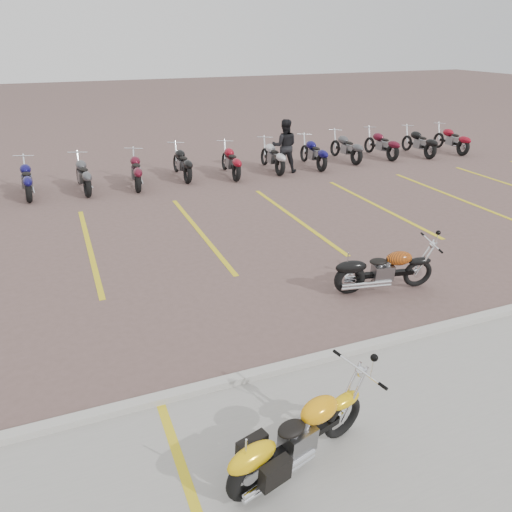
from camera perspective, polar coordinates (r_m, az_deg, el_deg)
The scene contains 8 objects.
ground at distance 9.35m, azimuth 0.38°, elevation -5.52°, with size 100.00×100.00×0.00m, color brown.
concrete_apron at distance 6.33m, azimuth 17.64°, elevation -24.28°, with size 60.00×5.00×0.01m, color #9E9B93.
curb at distance 7.80m, azimuth 6.10°, elevation -11.87°, with size 60.00×0.18×0.12m, color #ADAAA3.
parking_stripes at distance 12.79m, azimuth -6.46°, elevation 2.79°, with size 38.00×5.50×0.01m, color gold, non-canonical shape.
yellow_cruiser at distance 6.05m, azimuth 4.50°, elevation -20.08°, with size 1.99×0.69×0.84m.
flame_cruiser at distance 9.95m, azimuth 14.13°, elevation -1.71°, with size 1.99×0.52×0.83m.
person_b at distance 18.23m, azimuth 3.28°, elevation 12.45°, with size 0.91×0.71×1.88m, color black.
bg_bike_row at distance 17.68m, azimuth -5.79°, elevation 10.70°, with size 22.11×2.01×1.10m.
Camera 1 is at (-3.10, -7.51, 4.63)m, focal length 35.00 mm.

